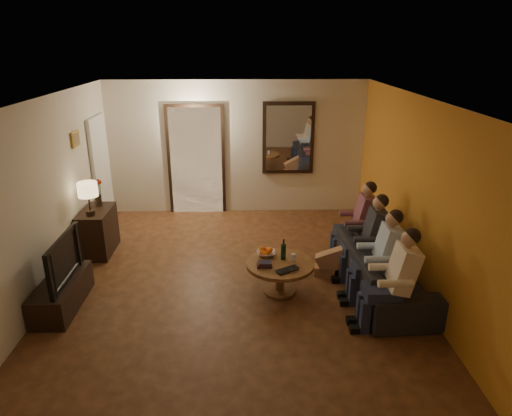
{
  "coord_description": "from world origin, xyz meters",
  "views": [
    {
      "loc": [
        0.13,
        -5.76,
        3.3
      ],
      "look_at": [
        0.3,
        0.3,
        1.05
      ],
      "focal_mm": 32.0,
      "sensor_mm": 36.0,
      "label": 1
    }
  ],
  "objects_px": {
    "table_lamp": "(89,199)",
    "person_b": "(382,261)",
    "laptop": "(289,271)",
    "person_a": "(396,284)",
    "tv_stand": "(62,294)",
    "tv": "(56,259)",
    "sofa": "(381,269)",
    "bowl": "(266,253)",
    "dresser": "(98,231)",
    "wine_bottle": "(283,249)",
    "coffee_table": "(280,277)",
    "person_c": "(370,241)",
    "dog": "(332,259)",
    "person_d": "(359,225)"
  },
  "relations": [
    {
      "from": "table_lamp",
      "to": "person_b",
      "type": "xyz_separation_m",
      "value": [
        4.16,
        -1.4,
        -0.41
      ]
    },
    {
      "from": "laptop",
      "to": "person_a",
      "type": "bearing_deg",
      "value": -56.82
    },
    {
      "from": "tv_stand",
      "to": "tv",
      "type": "relative_size",
      "value": 1.09
    },
    {
      "from": "sofa",
      "to": "person_b",
      "type": "xyz_separation_m",
      "value": [
        -0.1,
        -0.3,
        0.28
      ]
    },
    {
      "from": "bowl",
      "to": "laptop",
      "type": "bearing_deg",
      "value": -60.75
    },
    {
      "from": "table_lamp",
      "to": "bowl",
      "type": "bearing_deg",
      "value": -18.63
    },
    {
      "from": "tv",
      "to": "laptop",
      "type": "xyz_separation_m",
      "value": [
        2.96,
        0.02,
        -0.23
      ]
    },
    {
      "from": "table_lamp",
      "to": "person_a",
      "type": "bearing_deg",
      "value": -25.66
    },
    {
      "from": "tv_stand",
      "to": "sofa",
      "type": "height_order",
      "value": "sofa"
    },
    {
      "from": "dresser",
      "to": "tv",
      "type": "distance_m",
      "value": 1.67
    },
    {
      "from": "table_lamp",
      "to": "wine_bottle",
      "type": "bearing_deg",
      "value": -19.38
    },
    {
      "from": "person_a",
      "to": "coffee_table",
      "type": "relative_size",
      "value": 1.29
    },
    {
      "from": "coffee_table",
      "to": "bowl",
      "type": "height_order",
      "value": "bowl"
    },
    {
      "from": "person_c",
      "to": "laptop",
      "type": "bearing_deg",
      "value": -153.14
    },
    {
      "from": "bowl",
      "to": "laptop",
      "type": "xyz_separation_m",
      "value": [
        0.28,
        -0.5,
        -0.02
      ]
    },
    {
      "from": "tv",
      "to": "dog",
      "type": "bearing_deg",
      "value": -78.74
    },
    {
      "from": "dog",
      "to": "dresser",
      "type": "bearing_deg",
      "value": 178.5
    },
    {
      "from": "sofa",
      "to": "person_a",
      "type": "relative_size",
      "value": 1.84
    },
    {
      "from": "tv_stand",
      "to": "person_d",
      "type": "bearing_deg",
      "value": 16.39
    },
    {
      "from": "tv",
      "to": "sofa",
      "type": "bearing_deg",
      "value": -85.65
    },
    {
      "from": "coffee_table",
      "to": "bowl",
      "type": "distance_m",
      "value": 0.38
    },
    {
      "from": "dog",
      "to": "coffee_table",
      "type": "relative_size",
      "value": 0.6
    },
    {
      "from": "dresser",
      "to": "person_c",
      "type": "xyz_separation_m",
      "value": [
        4.16,
        -1.02,
        0.23
      ]
    },
    {
      "from": "sofa",
      "to": "table_lamp",
      "type": "bearing_deg",
      "value": 72.74
    },
    {
      "from": "person_d",
      "to": "coffee_table",
      "type": "height_order",
      "value": "person_d"
    },
    {
      "from": "table_lamp",
      "to": "sofa",
      "type": "bearing_deg",
      "value": -14.46
    },
    {
      "from": "dog",
      "to": "tv_stand",
      "type": "bearing_deg",
      "value": -156.27
    },
    {
      "from": "tv_stand",
      "to": "person_c",
      "type": "xyz_separation_m",
      "value": [
        4.16,
        0.62,
        0.41
      ]
    },
    {
      "from": "person_b",
      "to": "laptop",
      "type": "distance_m",
      "value": 1.2
    },
    {
      "from": "person_b",
      "to": "wine_bottle",
      "type": "relative_size",
      "value": 3.87
    },
    {
      "from": "dresser",
      "to": "table_lamp",
      "type": "xyz_separation_m",
      "value": [
        0.0,
        -0.22,
        0.64
      ]
    },
    {
      "from": "laptop",
      "to": "tv_stand",
      "type": "bearing_deg",
      "value": 149.9
    },
    {
      "from": "sofa",
      "to": "bowl",
      "type": "bearing_deg",
      "value": 80.2
    },
    {
      "from": "dog",
      "to": "wine_bottle",
      "type": "bearing_deg",
      "value": -143.73
    },
    {
      "from": "person_a",
      "to": "person_c",
      "type": "height_order",
      "value": "same"
    },
    {
      "from": "tv_stand",
      "to": "bowl",
      "type": "distance_m",
      "value": 2.75
    },
    {
      "from": "dresser",
      "to": "person_c",
      "type": "height_order",
      "value": "person_c"
    },
    {
      "from": "tv",
      "to": "person_c",
      "type": "distance_m",
      "value": 4.21
    },
    {
      "from": "dog",
      "to": "wine_bottle",
      "type": "relative_size",
      "value": 1.81
    },
    {
      "from": "person_d",
      "to": "laptop",
      "type": "distance_m",
      "value": 1.7
    },
    {
      "from": "person_d",
      "to": "coffee_table",
      "type": "relative_size",
      "value": 1.29
    },
    {
      "from": "person_c",
      "to": "bowl",
      "type": "height_order",
      "value": "person_c"
    },
    {
      "from": "tv_stand",
      "to": "tv",
      "type": "distance_m",
      "value": 0.5
    },
    {
      "from": "dresser",
      "to": "wine_bottle",
      "type": "distance_m",
      "value": 3.18
    },
    {
      "from": "person_b",
      "to": "person_a",
      "type": "bearing_deg",
      "value": -90.0
    },
    {
      "from": "person_b",
      "to": "person_c",
      "type": "relative_size",
      "value": 1.0
    },
    {
      "from": "tv",
      "to": "person_d",
      "type": "relative_size",
      "value": 0.88
    },
    {
      "from": "coffee_table",
      "to": "tv",
      "type": "bearing_deg",
      "value": -174.07
    },
    {
      "from": "coffee_table",
      "to": "dresser",
      "type": "bearing_deg",
      "value": 154.85
    },
    {
      "from": "tv",
      "to": "wine_bottle",
      "type": "xyz_separation_m",
      "value": [
        2.91,
        0.4,
        -0.08
      ]
    }
  ]
}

